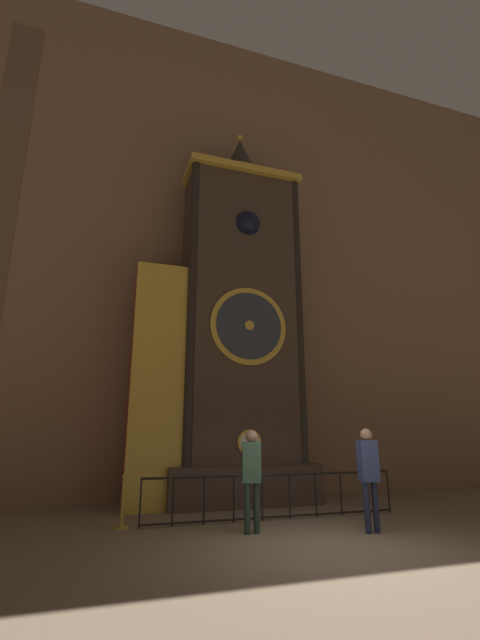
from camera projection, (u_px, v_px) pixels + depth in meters
ground_plane at (339, 552)px, 6.41m from camera, size 28.00×28.00×0.00m
cathedral_back_wall at (226, 240)px, 13.81m from camera, size 24.00×0.32×15.57m
clock_tower at (227, 330)px, 11.80m from camera, size 4.89×1.80×10.94m
railing_fence at (276, 494)px, 8.95m from camera, size 5.61×0.05×0.91m
visitor_near at (252, 469)px, 7.84m from camera, size 0.39×0.31×1.79m
visitor_far at (368, 468)px, 7.90m from camera, size 0.36×0.26×1.81m
stanchion_post at (122, 511)px, 8.05m from camera, size 0.28×0.28×0.97m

